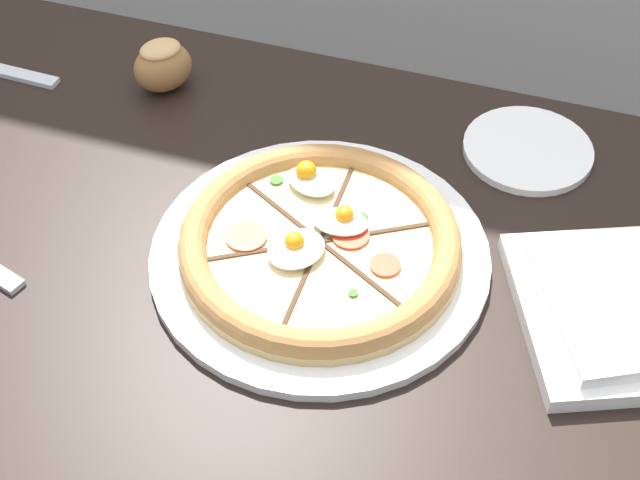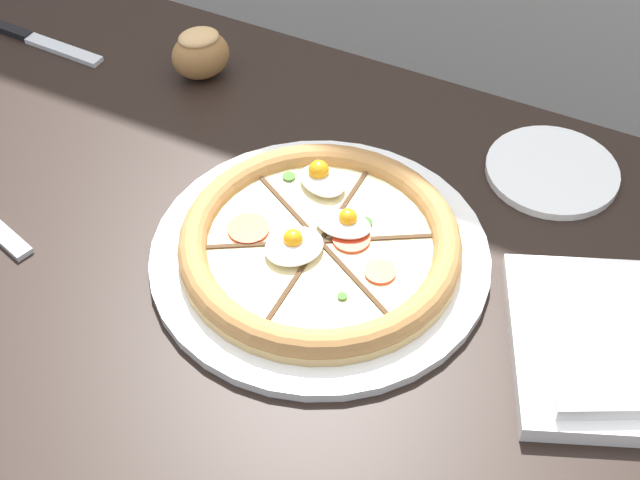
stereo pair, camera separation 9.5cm
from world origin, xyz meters
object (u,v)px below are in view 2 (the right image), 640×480
(dining_table, at_px, (258,308))
(knife_spare, at_px, (37,40))
(pizza, at_px, (320,246))
(bread_piece_near, at_px, (200,53))
(side_saucer, at_px, (552,171))

(dining_table, bearing_deg, knife_spare, 156.76)
(dining_table, height_order, pizza, pizza)
(dining_table, xyz_separation_m, bread_piece_near, (-0.21, 0.24, 0.15))
(side_saucer, bearing_deg, bread_piece_near, -177.49)
(pizza, height_order, knife_spare, pizza)
(dining_table, distance_m, side_saucer, 0.39)
(side_saucer, bearing_deg, knife_spare, -175.28)
(bread_piece_near, distance_m, knife_spare, 0.25)
(dining_table, relative_size, knife_spare, 6.50)
(dining_table, relative_size, bread_piece_near, 14.22)
(knife_spare, bearing_deg, pizza, -17.26)
(dining_table, height_order, side_saucer, side_saucer)
(side_saucer, bearing_deg, dining_table, -135.54)
(pizza, bearing_deg, side_saucer, 52.86)
(pizza, bearing_deg, dining_table, -170.89)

